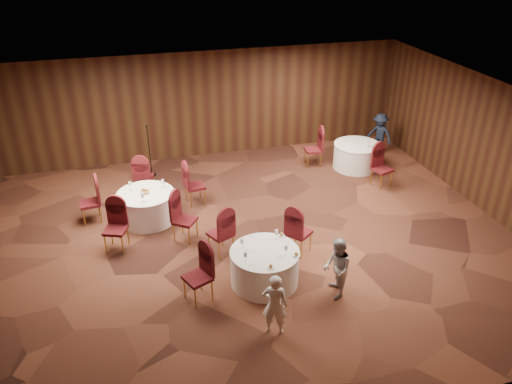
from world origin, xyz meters
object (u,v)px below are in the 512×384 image
object	(u,v)px
woman_b	(337,268)
table_right	(356,156)
table_main	(265,267)
mic_stand	(151,162)
man_c	(380,134)
woman_a	(275,305)
table_left	(147,206)

from	to	relation	value
woman_b	table_right	bearing A→B (deg)	162.01
table_main	mic_stand	distance (m)	5.80
man_c	woman_b	bearing A→B (deg)	-64.43
table_right	mic_stand	size ratio (longest dim) A/B	0.89
woman_a	table_right	bearing A→B (deg)	-101.96
woman_a	woman_b	world-z (taller)	woman_b
table_right	woman_a	bearing A→B (deg)	-126.59
woman_b	table_main	bearing A→B (deg)	-110.06
table_left	table_right	xyz separation A→B (m)	(6.17, 1.40, 0.00)
table_left	man_c	size ratio (longest dim) A/B	1.04
table_right	woman_b	world-z (taller)	woman_b
mic_stand	man_c	distance (m)	6.98
table_main	woman_b	size ratio (longest dim) A/B	1.10
table_left	table_right	size ratio (longest dim) A/B	1.02
table_main	woman_a	bearing A→B (deg)	-99.22
table_left	table_right	world-z (taller)	same
table_main	table_right	world-z (taller)	same
table_right	woman_a	size ratio (longest dim) A/B	1.09
table_left	woman_b	xyz separation A→B (m)	(3.27, -3.80, 0.25)
table_right	mic_stand	distance (m)	5.96
table_right	woman_b	bearing A→B (deg)	-119.22
woman_a	mic_stand	bearing A→B (deg)	-52.89
man_c	table_left	bearing A→B (deg)	-104.09
table_right	mic_stand	world-z (taller)	mic_stand
mic_stand	woman_b	bearing A→B (deg)	-64.68
table_left	woman_a	bearing A→B (deg)	-67.53
table_right	man_c	xyz separation A→B (m)	(1.10, 0.72, 0.28)
woman_a	man_c	size ratio (longest dim) A/B	0.93
table_main	woman_b	world-z (taller)	woman_b
table_main	table_left	size ratio (longest dim) A/B	1.01
table_right	man_c	distance (m)	1.35
woman_b	man_c	bearing A→B (deg)	157.11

